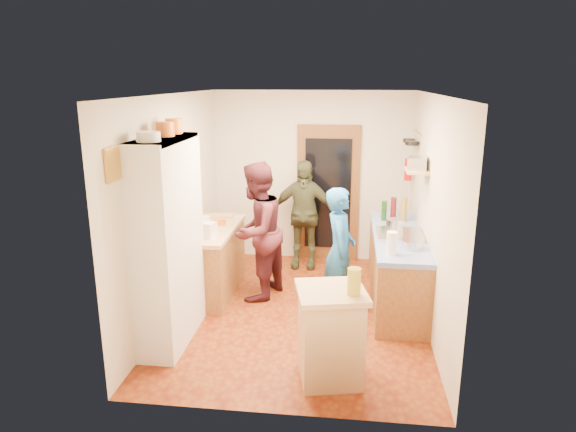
% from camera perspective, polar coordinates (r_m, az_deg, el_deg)
% --- Properties ---
extents(floor, '(3.00, 4.00, 0.02)m').
position_cam_1_polar(floor, '(6.41, 1.18, -10.62)').
color(floor, brown).
rests_on(floor, ground).
extents(ceiling, '(3.00, 4.00, 0.02)m').
position_cam_1_polar(ceiling, '(5.78, 1.32, 13.47)').
color(ceiling, silver).
rests_on(ceiling, ground).
extents(wall_back, '(3.00, 0.02, 2.60)m').
position_cam_1_polar(wall_back, '(7.92, 2.69, 4.37)').
color(wall_back, beige).
rests_on(wall_back, ground).
extents(wall_front, '(3.00, 0.02, 2.60)m').
position_cam_1_polar(wall_front, '(4.06, -1.58, -6.22)').
color(wall_front, beige).
rests_on(wall_front, ground).
extents(wall_left, '(0.02, 4.00, 2.60)m').
position_cam_1_polar(wall_left, '(6.29, -12.58, 1.18)').
color(wall_left, beige).
rests_on(wall_left, ground).
extents(wall_right, '(0.02, 4.00, 2.60)m').
position_cam_1_polar(wall_right, '(6.01, 15.72, 0.33)').
color(wall_right, beige).
rests_on(wall_right, ground).
extents(door_frame, '(0.95, 0.06, 2.10)m').
position_cam_1_polar(door_frame, '(7.92, 4.45, 2.49)').
color(door_frame, brown).
rests_on(door_frame, ground).
extents(door_glass, '(0.70, 0.02, 1.70)m').
position_cam_1_polar(door_glass, '(7.88, 4.44, 2.43)').
color(door_glass, black).
rests_on(door_glass, door_frame).
extents(hutch_body, '(0.40, 1.20, 2.20)m').
position_cam_1_polar(hutch_body, '(5.55, -13.11, -2.87)').
color(hutch_body, silver).
rests_on(hutch_body, ground).
extents(hutch_top_shelf, '(0.40, 1.14, 0.04)m').
position_cam_1_polar(hutch_top_shelf, '(5.32, -13.81, 8.25)').
color(hutch_top_shelf, silver).
rests_on(hutch_top_shelf, hutch_body).
extents(plate_stack, '(0.22, 0.22, 0.09)m').
position_cam_1_polar(plate_stack, '(4.99, -15.26, 8.50)').
color(plate_stack, white).
rests_on(plate_stack, hutch_top_shelf).
extents(orange_pot_a, '(0.18, 0.18, 0.15)m').
position_cam_1_polar(orange_pot_a, '(5.41, -13.49, 9.38)').
color(orange_pot_a, orange).
rests_on(orange_pot_a, hutch_top_shelf).
extents(orange_pot_b, '(0.18, 0.18, 0.16)m').
position_cam_1_polar(orange_pot_b, '(5.66, -12.56, 9.73)').
color(orange_pot_b, orange).
rests_on(orange_pot_b, hutch_top_shelf).
extents(left_counter_base, '(0.60, 1.40, 0.85)m').
position_cam_1_polar(left_counter_base, '(6.86, -8.48, -5.09)').
color(left_counter_base, '#9F6B35').
rests_on(left_counter_base, ground).
extents(left_counter_top, '(0.64, 1.44, 0.05)m').
position_cam_1_polar(left_counter_top, '(6.72, -8.63, -1.48)').
color(left_counter_top, tan).
rests_on(left_counter_top, left_counter_base).
extents(toaster, '(0.29, 0.23, 0.19)m').
position_cam_1_polar(toaster, '(6.31, -9.17, -1.48)').
color(toaster, white).
rests_on(toaster, left_counter_top).
extents(kettle, '(0.18, 0.18, 0.17)m').
position_cam_1_polar(kettle, '(6.62, -9.29, -0.78)').
color(kettle, white).
rests_on(kettle, left_counter_top).
extents(orange_bowl, '(0.19, 0.19, 0.08)m').
position_cam_1_polar(orange_bowl, '(6.83, -7.66, -0.62)').
color(orange_bowl, orange).
rests_on(orange_bowl, left_counter_top).
extents(chopping_board, '(0.32, 0.25, 0.02)m').
position_cam_1_polar(chopping_board, '(7.23, -7.32, 0.06)').
color(chopping_board, tan).
rests_on(chopping_board, left_counter_top).
extents(right_counter_base, '(0.60, 2.20, 0.84)m').
position_cam_1_polar(right_counter_base, '(6.71, 11.94, -5.78)').
color(right_counter_base, '#9F6B35').
rests_on(right_counter_base, ground).
extents(right_counter_top, '(0.62, 2.22, 0.06)m').
position_cam_1_polar(right_counter_top, '(6.56, 12.15, -2.11)').
color(right_counter_top, '#0F2CAA').
rests_on(right_counter_top, right_counter_base).
extents(hob, '(0.55, 0.58, 0.04)m').
position_cam_1_polar(hob, '(6.43, 12.27, -2.01)').
color(hob, silver).
rests_on(hob, right_counter_top).
extents(pot_on_hob, '(0.21, 0.21, 0.14)m').
position_cam_1_polar(pot_on_hob, '(6.52, 11.78, -0.93)').
color(pot_on_hob, silver).
rests_on(pot_on_hob, hob).
extents(bottle_a, '(0.09, 0.09, 0.27)m').
position_cam_1_polar(bottle_a, '(7.05, 10.62, 0.57)').
color(bottle_a, '#143F14').
rests_on(bottle_a, right_counter_top).
extents(bottle_b, '(0.08, 0.08, 0.31)m').
position_cam_1_polar(bottle_b, '(7.14, 11.63, 0.84)').
color(bottle_b, '#591419').
rests_on(bottle_b, right_counter_top).
extents(bottle_c, '(0.09, 0.09, 0.33)m').
position_cam_1_polar(bottle_c, '(7.06, 12.74, 0.73)').
color(bottle_c, olive).
rests_on(bottle_c, right_counter_top).
extents(paper_towel, '(0.14, 0.14, 0.26)m').
position_cam_1_polar(paper_towel, '(5.72, 11.44, -2.99)').
color(paper_towel, white).
rests_on(paper_towel, right_counter_top).
extents(mixing_bowl, '(0.30, 0.30, 0.09)m').
position_cam_1_polar(mixing_bowl, '(6.00, 13.62, -3.08)').
color(mixing_bowl, silver).
rests_on(mixing_bowl, right_counter_top).
extents(island_base, '(0.65, 0.65, 0.86)m').
position_cam_1_polar(island_base, '(4.95, 4.72, -13.27)').
color(island_base, tan).
rests_on(island_base, ground).
extents(island_top, '(0.73, 0.73, 0.05)m').
position_cam_1_polar(island_top, '(4.75, 4.84, -8.43)').
color(island_top, tan).
rests_on(island_top, island_base).
extents(cutting_board, '(0.40, 0.35, 0.02)m').
position_cam_1_polar(cutting_board, '(4.78, 4.14, -8.11)').
color(cutting_board, white).
rests_on(cutting_board, island_top).
extents(oil_jar, '(0.15, 0.15, 0.25)m').
position_cam_1_polar(oil_jar, '(4.61, 7.35, -7.23)').
color(oil_jar, '#AD9E2D').
rests_on(oil_jar, island_top).
extents(pan_rail, '(0.02, 0.65, 0.02)m').
position_cam_1_polar(pan_rail, '(7.36, 14.02, 9.03)').
color(pan_rail, silver).
rests_on(pan_rail, wall_right).
extents(pan_hang_a, '(0.18, 0.18, 0.05)m').
position_cam_1_polar(pan_hang_a, '(7.20, 13.64, 7.88)').
color(pan_hang_a, black).
rests_on(pan_hang_a, pan_rail).
extents(pan_hang_b, '(0.16, 0.16, 0.05)m').
position_cam_1_polar(pan_hang_b, '(7.40, 13.46, 7.92)').
color(pan_hang_b, black).
rests_on(pan_hang_b, pan_rail).
extents(pan_hang_c, '(0.17, 0.17, 0.05)m').
position_cam_1_polar(pan_hang_c, '(7.60, 13.30, 8.18)').
color(pan_hang_c, black).
rests_on(pan_hang_c, pan_rail).
extents(wall_shelf, '(0.26, 0.42, 0.03)m').
position_cam_1_polar(wall_shelf, '(6.34, 14.14, 4.90)').
color(wall_shelf, tan).
rests_on(wall_shelf, wall_right).
extents(radio, '(0.27, 0.33, 0.15)m').
position_cam_1_polar(radio, '(6.33, 14.19, 5.70)').
color(radio, silver).
rests_on(radio, wall_shelf).
extents(ext_bracket, '(0.06, 0.10, 0.04)m').
position_cam_1_polar(ext_bracket, '(7.62, 13.66, 4.68)').
color(ext_bracket, black).
rests_on(ext_bracket, wall_right).
extents(fire_extinguisher, '(0.11, 0.11, 0.32)m').
position_cam_1_polar(fire_extinguisher, '(7.61, 13.23, 5.07)').
color(fire_extinguisher, red).
rests_on(fire_extinguisher, wall_right).
extents(picture_frame, '(0.03, 0.25, 0.30)m').
position_cam_1_polar(picture_frame, '(4.73, -18.92, 5.46)').
color(picture_frame, gold).
rests_on(picture_frame, wall_left).
extents(person_hob, '(0.38, 0.57, 1.54)m').
position_cam_1_polar(person_hob, '(6.18, 6.04, -3.90)').
color(person_hob, '#1F5C9F').
rests_on(person_hob, ground).
extents(person_left, '(0.92, 1.04, 1.77)m').
position_cam_1_polar(person_left, '(6.54, -3.08, -1.67)').
color(person_left, '#411820').
rests_on(person_left, ground).
extents(person_back, '(0.97, 0.44, 1.63)m').
position_cam_1_polar(person_back, '(7.61, 1.78, 0.19)').
color(person_back, '#3A3E26').
rests_on(person_back, ground).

